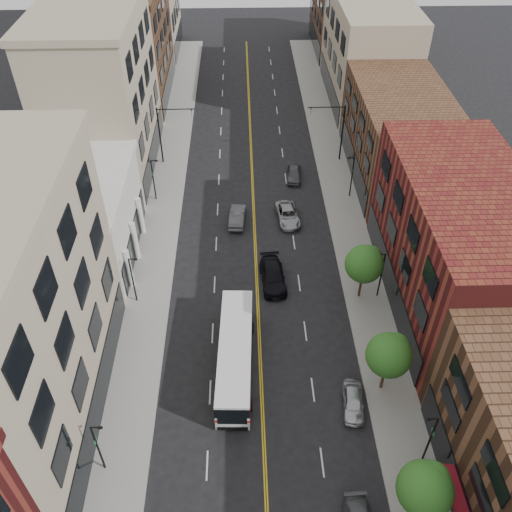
{
  "coord_description": "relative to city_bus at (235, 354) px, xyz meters",
  "views": [
    {
      "loc": [
        -1.16,
        -10.78,
        35.56
      ],
      "look_at": [
        -0.14,
        24.25,
        5.0
      ],
      "focal_mm": 38.0,
      "sensor_mm": 36.0,
      "label": 1
    }
  ],
  "objects": [
    {
      "name": "sidewalk_left",
      "position": [
        -8.0,
        18.68,
        -1.66
      ],
      "size": [
        4.0,
        110.0,
        0.15
      ],
      "primitive_type": "cube",
      "color": "gray",
      "rests_on": "ground"
    },
    {
      "name": "sidewalk_right",
      "position": [
        12.0,
        18.68,
        -1.66
      ],
      "size": [
        4.0,
        110.0,
        0.15
      ],
      "primitive_type": "cube",
      "color": "gray",
      "rests_on": "ground"
    },
    {
      "name": "bldg_l_tanoffice",
      "position": [
        -15.0,
        -3.32,
        7.26
      ],
      "size": [
        10.0,
        22.0,
        18.0
      ],
      "primitive_type": "cube",
      "color": "tan",
      "rests_on": "ground"
    },
    {
      "name": "bldg_l_white",
      "position": [
        -15.0,
        14.68,
        2.26
      ],
      "size": [
        10.0,
        14.0,
        8.0
      ],
      "primitive_type": "cube",
      "color": "silver",
      "rests_on": "ground"
    },
    {
      "name": "bldg_l_far_a",
      "position": [
        -15.0,
        31.68,
        7.26
      ],
      "size": [
        10.0,
        20.0,
        18.0
      ],
      "primitive_type": "cube",
      "color": "tan",
      "rests_on": "ground"
    },
    {
      "name": "bldg_l_far_b",
      "position": [
        -15.0,
        51.68,
        5.76
      ],
      "size": [
        10.0,
        20.0,
        15.0
      ],
      "primitive_type": "cube",
      "color": "#543621",
      "rests_on": "ground"
    },
    {
      "name": "bldg_r_mid",
      "position": [
        19.0,
        7.68,
        4.26
      ],
      "size": [
        10.0,
        22.0,
        12.0
      ],
      "primitive_type": "cube",
      "color": "maroon",
      "rests_on": "ground"
    },
    {
      "name": "bldg_r_far_a",
      "position": [
        19.0,
        28.68,
        3.26
      ],
      "size": [
        10.0,
        20.0,
        10.0
      ],
      "primitive_type": "cube",
      "color": "#543621",
      "rests_on": "ground"
    },
    {
      "name": "bldg_r_far_b",
      "position": [
        19.0,
        49.68,
        5.26
      ],
      "size": [
        10.0,
        22.0,
        14.0
      ],
      "primitive_type": "cube",
      "color": "tan",
      "rests_on": "ground"
    },
    {
      "name": "bldg_r_far_c",
      "position": [
        19.0,
        69.68,
        3.76
      ],
      "size": [
        10.0,
        18.0,
        11.0
      ],
      "primitive_type": "cube",
      "color": "#543621",
      "rests_on": "ground"
    },
    {
      "name": "tree_r_1",
      "position": [
        11.39,
        -12.25,
        2.39
      ],
      "size": [
        3.4,
        3.4,
        5.59
      ],
      "color": "black",
      "rests_on": "sidewalk_right"
    },
    {
      "name": "tree_r_2",
      "position": [
        11.39,
        -2.25,
        2.39
      ],
      "size": [
        3.4,
        3.4,
        5.59
      ],
      "color": "black",
      "rests_on": "sidewalk_right"
    },
    {
      "name": "tree_r_3",
      "position": [
        11.39,
        7.75,
        2.39
      ],
      "size": [
        3.4,
        3.4,
        5.59
      ],
      "color": "black",
      "rests_on": "sidewalk_right"
    },
    {
      "name": "lamp_l_1",
      "position": [
        -8.95,
        -8.32,
        1.23
      ],
      "size": [
        0.81,
        0.55,
        5.05
      ],
      "color": "black",
      "rests_on": "sidewalk_left"
    },
    {
      "name": "lamp_l_2",
      "position": [
        -8.95,
        7.68,
        1.23
      ],
      "size": [
        0.81,
        0.55,
        5.05
      ],
      "color": "black",
      "rests_on": "sidewalk_left"
    },
    {
      "name": "lamp_l_3",
      "position": [
        -8.95,
        23.68,
        1.23
      ],
      "size": [
        0.81,
        0.55,
        5.05
      ],
      "color": "black",
      "rests_on": "sidewalk_left"
    },
    {
      "name": "lamp_r_1",
      "position": [
        12.95,
        -8.32,
        1.23
      ],
      "size": [
        0.81,
        0.55,
        5.05
      ],
      "color": "black",
      "rests_on": "sidewalk_right"
    },
    {
      "name": "lamp_r_2",
      "position": [
        12.95,
        7.68,
        1.23
      ],
      "size": [
        0.81,
        0.55,
        5.05
      ],
      "color": "black",
      "rests_on": "sidewalk_right"
    },
    {
      "name": "lamp_r_3",
      "position": [
        12.95,
        23.68,
        1.23
      ],
      "size": [
        0.81,
        0.55,
        5.05
      ],
      "color": "black",
      "rests_on": "sidewalk_right"
    },
    {
      "name": "signal_mast_left",
      "position": [
        -8.27,
        31.68,
        2.91
      ],
      "size": [
        4.49,
        0.18,
        7.2
      ],
      "color": "black",
      "rests_on": "sidewalk_left"
    },
    {
      "name": "signal_mast_right",
      "position": [
        12.27,
        31.68,
        2.91
      ],
      "size": [
        4.49,
        0.18,
        7.2
      ],
      "color": "black",
      "rests_on": "sidewalk_right"
    },
    {
      "name": "city_bus",
      "position": [
        0.0,
        0.0,
        0.0
      ],
      "size": [
        3.15,
        11.71,
        2.99
      ],
      "rotation": [
        0.0,
        0.0,
        -0.04
      ],
      "color": "silver",
      "rests_on": "ground"
    },
    {
      "name": "car_parked_far",
      "position": [
        8.82,
        -3.95,
        -1.08
      ],
      "size": [
        1.95,
        4.01,
        1.32
      ],
      "primitive_type": "imported",
      "rotation": [
        0.0,
        0.0,
        -0.1
      ],
      "color": "#B7BABF",
      "rests_on": "ground"
    },
    {
      "name": "car_lane_behind",
      "position": [
        0.2,
        19.31,
        -1.0
      ],
      "size": [
        1.91,
        4.56,
        1.46
      ],
      "primitive_type": "imported",
      "rotation": [
        0.0,
        0.0,
        3.06
      ],
      "color": "#4A4A4F",
      "rests_on": "ground"
    },
    {
      "name": "car_lane_a",
      "position": [
        3.5,
        9.85,
        -0.95
      ],
      "size": [
        2.62,
        5.55,
        1.57
      ],
      "primitive_type": "imported",
      "rotation": [
        0.0,
        0.0,
        0.08
      ],
      "color": "black",
      "rests_on": "ground"
    },
    {
      "name": "car_lane_b",
      "position": [
        5.62,
        19.53,
        -1.05
      ],
      "size": [
        2.79,
        5.14,
        1.37
      ],
      "primitive_type": "imported",
      "rotation": [
        0.0,
        0.0,
        0.11
      ],
      "color": "#95989C",
      "rests_on": "ground"
    },
    {
      "name": "car_lane_c",
      "position": [
        6.95,
        27.63,
        -1.04
      ],
      "size": [
        2.06,
        4.26,
        1.4
      ],
      "primitive_type": "imported",
      "rotation": [
        0.0,
        0.0,
        -0.1
      ],
      "color": "#48494D",
      "rests_on": "ground"
    }
  ]
}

